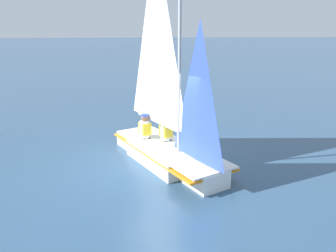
# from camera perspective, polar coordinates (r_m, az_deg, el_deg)

# --- Properties ---
(ground_plane) EXTENTS (260.00, 260.00, 0.00)m
(ground_plane) POSITION_cam_1_polar(r_m,az_deg,el_deg) (9.12, -0.00, -6.27)
(ground_plane) COLOR #2D4C6B
(sailboat_main) EXTENTS (4.31, 3.07, 6.00)m
(sailboat_main) POSITION_cam_1_polar(r_m,az_deg,el_deg) (8.85, -0.17, -0.93)
(sailboat_main) COLOR white
(sailboat_main) RESTS_ON ground_plane
(sailor_helm) EXTENTS (0.42, 0.40, 1.16)m
(sailor_helm) POSITION_cam_1_polar(r_m,az_deg,el_deg) (9.45, -0.39, -1.41)
(sailor_helm) COLOR black
(sailor_helm) RESTS_ON ground_plane
(sailor_crew) EXTENTS (0.42, 0.40, 1.16)m
(sailor_crew) POSITION_cam_1_polar(r_m,az_deg,el_deg) (9.67, -4.04, -0.96)
(sailor_crew) COLOR black
(sailor_crew) RESTS_ON ground_plane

